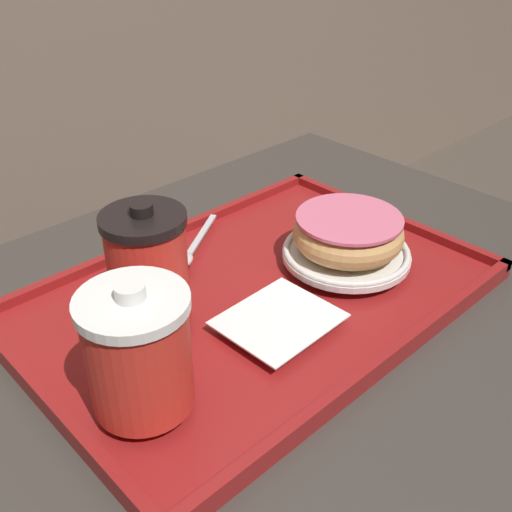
{
  "coord_description": "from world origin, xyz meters",
  "views": [
    {
      "loc": [
        -0.37,
        -0.4,
        1.18
      ],
      "look_at": [
        0.03,
        0.02,
        0.82
      ],
      "focal_mm": 42.0,
      "sensor_mm": 36.0,
      "label": 1
    }
  ],
  "objects_px": {
    "donut_chocolate_glazed": "(348,232)",
    "spoon": "(189,252)",
    "coffee_cup_front": "(138,351)",
    "coffee_cup_rear": "(148,268)"
  },
  "relations": [
    {
      "from": "donut_chocolate_glazed",
      "to": "spoon",
      "type": "bearing_deg",
      "value": 135.34
    },
    {
      "from": "coffee_cup_front",
      "to": "spoon",
      "type": "distance_m",
      "value": 0.26
    },
    {
      "from": "coffee_cup_front",
      "to": "spoon",
      "type": "xyz_separation_m",
      "value": [
        0.18,
        0.17,
        -0.05
      ]
    },
    {
      "from": "coffee_cup_rear",
      "to": "spoon",
      "type": "height_order",
      "value": "coffee_cup_rear"
    },
    {
      "from": "coffee_cup_front",
      "to": "spoon",
      "type": "relative_size",
      "value": 0.99
    },
    {
      "from": "donut_chocolate_glazed",
      "to": "coffee_cup_rear",
      "type": "bearing_deg",
      "value": 165.16
    },
    {
      "from": "coffee_cup_front",
      "to": "donut_chocolate_glazed",
      "type": "distance_m",
      "value": 0.33
    },
    {
      "from": "coffee_cup_front",
      "to": "coffee_cup_rear",
      "type": "relative_size",
      "value": 0.92
    },
    {
      "from": "coffee_cup_rear",
      "to": "coffee_cup_front",
      "type": "bearing_deg",
      "value": -128.92
    },
    {
      "from": "coffee_cup_front",
      "to": "donut_chocolate_glazed",
      "type": "relative_size",
      "value": 0.93
    }
  ]
}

